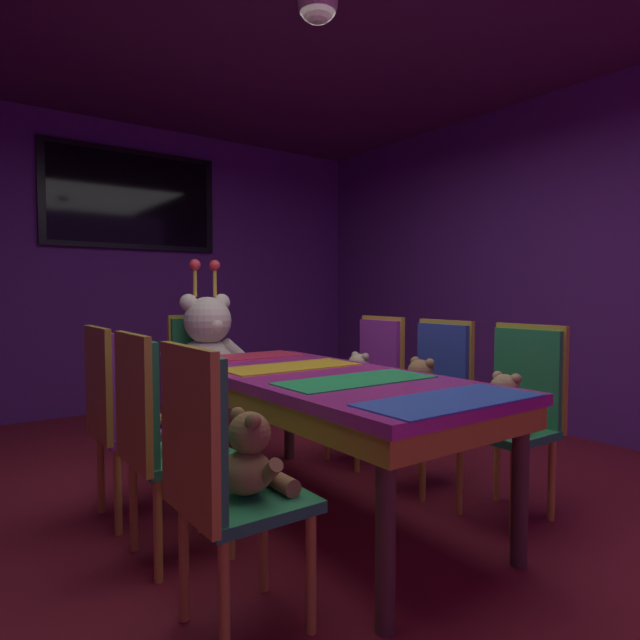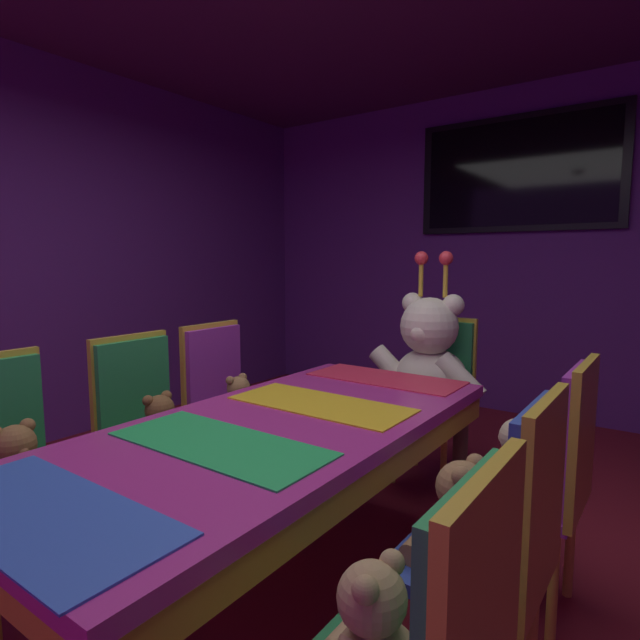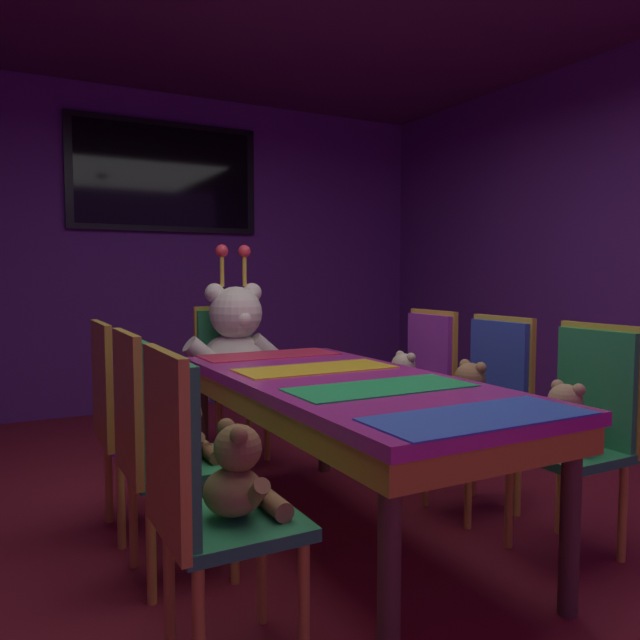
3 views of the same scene
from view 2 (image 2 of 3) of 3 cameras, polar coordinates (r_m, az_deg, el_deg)
The scene contains 16 objects.
ground_plane at distance 2.28m, azimuth -4.72°, elevation -29.21°, with size 7.90×7.90×0.00m, color maroon.
wall_back at distance 4.76m, azimuth 21.08°, elevation 7.06°, with size 5.20×0.12×2.80m, color #59267F.
banquet_table at distance 1.97m, azimuth -4.91°, elevation -13.71°, with size 0.90×2.02×0.75m.
teddy_left_0 at distance 2.23m, azimuth -30.70°, elevation -14.07°, with size 0.24×0.31×0.30m.
chair_left_1 at distance 2.62m, azimuth -19.24°, elevation -10.14°, with size 0.42×0.41×0.98m.
teddy_left_1 at distance 2.51m, azimuth -17.30°, elevation -11.29°, with size 0.22×0.29×0.27m.
chair_left_2 at distance 2.94m, azimuth -10.98°, elevation -7.99°, with size 0.42×0.41×0.98m.
teddy_left_2 at distance 2.85m, azimuth -8.98°, elevation -9.00°, with size 0.21×0.27×0.26m.
teddy_right_0 at distance 1.22m, azimuth 5.53°, elevation -31.69°, with size 0.24×0.31×0.29m.
chair_right_1 at distance 1.62m, azimuth 20.50°, elevation -21.11°, with size 0.42×0.41×0.98m.
teddy_right_1 at distance 1.66m, azimuth 15.31°, elevation -20.41°, with size 0.25×0.33×0.31m.
chair_right_2 at distance 2.13m, azimuth 24.92°, elevation -14.32°, with size 0.42×0.41×0.98m.
teddy_right_2 at distance 2.17m, azimuth 21.04°, elevation -14.22°, with size 0.24×0.31×0.29m.
throne_chair at distance 3.27m, azimuth 13.07°, elevation -6.56°, with size 0.41×0.42×0.98m.
king_teddy_bear at distance 3.08m, azimuth 11.92°, elevation -4.33°, with size 0.72×0.56×0.93m.
wall_tv at distance 4.72m, azimuth 21.13°, elevation 14.99°, with size 1.65×0.06×0.96m.
Camera 2 is at (1.20, -1.40, 1.34)m, focal length 28.70 mm.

